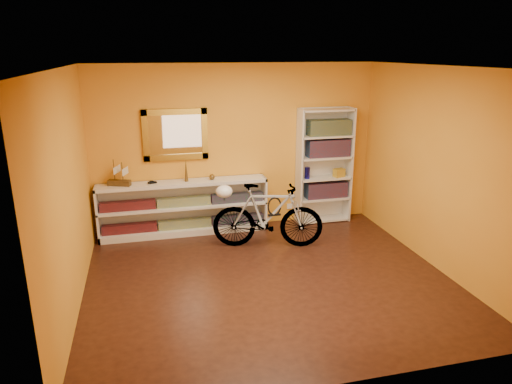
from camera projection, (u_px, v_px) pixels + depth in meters
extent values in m
cube|color=black|center=(269.00, 280.00, 5.86)|extent=(4.50, 4.00, 0.01)
cube|color=silver|center=(271.00, 67.00, 5.10)|extent=(4.50, 4.00, 0.01)
cube|color=orange|center=(236.00, 148.00, 7.34)|extent=(4.50, 0.01, 2.60)
cube|color=orange|center=(68.00, 194.00, 4.97)|extent=(0.01, 4.00, 2.60)
cube|color=orange|center=(438.00, 169.00, 5.99)|extent=(0.01, 4.00, 2.60)
cube|color=olive|center=(175.00, 135.00, 7.02)|extent=(0.98, 0.06, 0.78)
cube|color=silver|center=(290.00, 206.00, 7.84)|extent=(0.09, 0.02, 0.09)
cube|color=black|center=(185.00, 223.00, 7.28)|extent=(2.50, 0.13, 0.14)
cube|color=navy|center=(184.00, 201.00, 7.17)|extent=(2.50, 0.13, 0.14)
imported|color=black|center=(152.00, 183.00, 7.00)|extent=(0.00, 0.01, 0.00)
cone|color=brown|center=(186.00, 170.00, 7.06)|extent=(0.06, 0.06, 0.34)
sphere|color=brown|center=(212.00, 177.00, 7.19)|extent=(0.09, 0.09, 0.09)
cube|color=maroon|center=(326.00, 190.00, 7.75)|extent=(0.70, 0.22, 0.26)
cube|color=maroon|center=(328.00, 148.00, 7.54)|extent=(0.70, 0.22, 0.28)
cube|color=navy|center=(329.00, 127.00, 7.44)|extent=(0.70, 0.22, 0.25)
cylinder|color=#181595|center=(307.00, 173.00, 7.56)|extent=(0.08, 0.08, 0.19)
cube|color=maroon|center=(314.00, 129.00, 7.42)|extent=(0.19, 0.19, 0.20)
cube|color=gold|center=(339.00, 173.00, 7.67)|extent=(0.20, 0.16, 0.14)
imported|color=silver|center=(268.00, 216.00, 6.71)|extent=(0.82, 1.69, 0.96)
ellipsoid|color=white|center=(224.00, 191.00, 6.61)|extent=(0.24, 0.23, 0.18)
torus|color=black|center=(274.00, 206.00, 6.67)|extent=(0.21, 0.02, 0.21)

